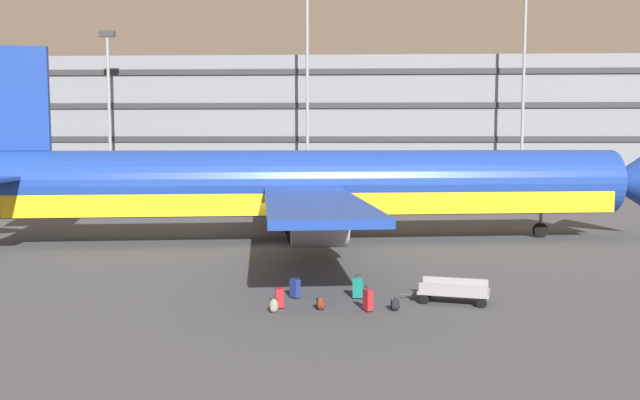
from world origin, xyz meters
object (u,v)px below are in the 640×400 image
(suitcase_laid_flat, at_px, (279,297))
(baggage_cart, at_px, (454,291))
(airliner, at_px, (311,187))
(suitcase_large, at_px, (368,300))
(backpack_teal, at_px, (274,306))
(suitcase_red, at_px, (295,288))
(backpack_purple, at_px, (321,304))
(suitcase_scuffed, at_px, (358,288))
(backpack_navy, at_px, (395,305))

(suitcase_laid_flat, relative_size, baggage_cart, 0.26)
(airliner, distance_m, suitcase_large, 17.21)
(suitcase_large, xyz_separation_m, backpack_teal, (-3.32, -0.37, -0.16))
(airliner, xyz_separation_m, suitcase_red, (0.17, -14.87, -2.90))
(backpack_purple, distance_m, baggage_cart, 5.11)
(airliner, bearing_deg, suitcase_laid_flat, -91.02)
(suitcase_laid_flat, height_order, baggage_cart, suitcase_laid_flat)
(suitcase_red, xyz_separation_m, backpack_purple, (1.07, -1.77, -0.15))
(suitcase_large, bearing_deg, baggage_cart, 23.33)
(suitcase_laid_flat, distance_m, suitcase_large, 3.21)
(suitcase_large, height_order, baggage_cart, suitcase_large)
(suitcase_laid_flat, bearing_deg, backpack_purple, -10.14)
(suitcase_scuffed, relative_size, suitcase_large, 1.05)
(suitcase_red, distance_m, backpack_purple, 2.08)
(backpack_purple, height_order, baggage_cart, baggage_cart)
(suitcase_large, bearing_deg, airliner, 99.86)
(backpack_navy, bearing_deg, backpack_teal, -173.74)
(suitcase_laid_flat, relative_size, backpack_navy, 1.71)
(airliner, height_order, suitcase_laid_flat, airliner)
(backpack_teal, bearing_deg, baggage_cart, 15.15)
(suitcase_laid_flat, xyz_separation_m, backpack_navy, (4.19, -0.25, -0.17))
(backpack_purple, bearing_deg, suitcase_large, -2.49)
(baggage_cart, bearing_deg, airliner, 111.96)
(backpack_teal, bearing_deg, airliner, 88.62)
(airliner, xyz_separation_m, baggage_cart, (6.17, -15.31, -2.87))
(backpack_purple, height_order, backpack_teal, backpack_teal)
(backpack_navy, bearing_deg, airliner, 103.19)
(suitcase_scuffed, bearing_deg, backpack_teal, -143.08)
(suitcase_red, bearing_deg, baggage_cart, -4.15)
(backpack_navy, height_order, baggage_cart, baggage_cart)
(suitcase_scuffed, xyz_separation_m, baggage_cart, (3.57, -0.48, -0.00))
(backpack_purple, height_order, backpack_navy, backpack_purple)
(backpack_purple, bearing_deg, baggage_cart, 15.17)
(backpack_navy, distance_m, baggage_cart, 2.63)
(suitcase_laid_flat, relative_size, backpack_purple, 1.54)
(backpack_purple, relative_size, baggage_cart, 0.17)
(suitcase_large, relative_size, backpack_navy, 1.78)
(suitcase_large, height_order, backpack_teal, suitcase_large)
(airliner, height_order, baggage_cart, airliner)
(suitcase_scuffed, height_order, backpack_navy, suitcase_scuffed)
(airliner, bearing_deg, suitcase_scuffed, -80.05)
(suitcase_large, relative_size, backpack_teal, 1.60)
(backpack_purple, bearing_deg, backpack_navy, 0.58)
(baggage_cart, bearing_deg, suitcase_large, -156.67)
(airliner, relative_size, backpack_purple, 77.97)
(backpack_teal, bearing_deg, suitcase_laid_flat, 80.41)
(suitcase_large, xyz_separation_m, backpack_navy, (0.99, 0.10, -0.19))
(backpack_teal, bearing_deg, suitcase_red, 75.32)
(airliner, relative_size, backpack_navy, 86.23)
(suitcase_laid_flat, xyz_separation_m, suitcase_scuffed, (2.89, 1.54, 0.04))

